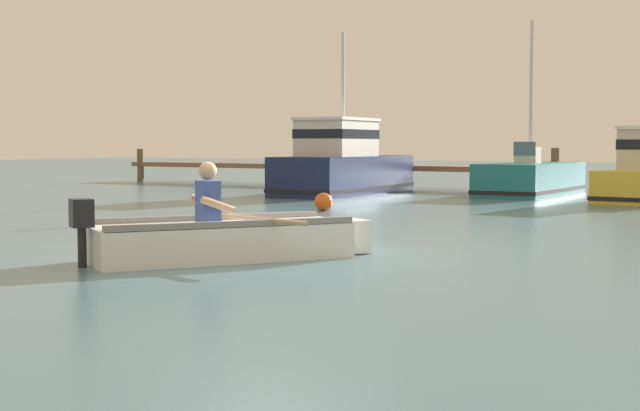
% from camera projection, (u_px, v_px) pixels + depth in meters
% --- Properties ---
extents(ground_plane, '(120.00, 120.00, 0.00)m').
position_uv_depth(ground_plane, '(272.00, 256.00, 11.45)').
color(ground_plane, slate).
extents(wooden_dock, '(15.96, 1.64, 1.28)m').
position_uv_depth(wooden_dock, '(325.00, 167.00, 30.51)').
color(wooden_dock, brown).
rests_on(wooden_dock, ground).
extents(rowboat_with_person, '(2.60, 3.39, 1.19)m').
position_uv_depth(rowboat_with_person, '(226.00, 239.00, 11.15)').
color(rowboat_with_person, white).
rests_on(rowboat_with_person, ground).
extents(moored_boat_navy, '(2.36, 5.79, 4.48)m').
position_uv_depth(moored_boat_navy, '(343.00, 165.00, 25.57)').
color(moored_boat_navy, '#19234C').
rests_on(moored_boat_navy, ground).
extents(moored_boat_teal, '(1.90, 4.88, 4.74)m').
position_uv_depth(moored_boat_teal, '(531.00, 179.00, 25.19)').
color(moored_boat_teal, '#1E727A').
rests_on(moored_boat_teal, ground).
extents(mooring_buoy, '(0.38, 0.38, 0.38)m').
position_uv_depth(mooring_buoy, '(323.00, 202.00, 19.16)').
color(mooring_buoy, '#E55919').
rests_on(mooring_buoy, ground).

